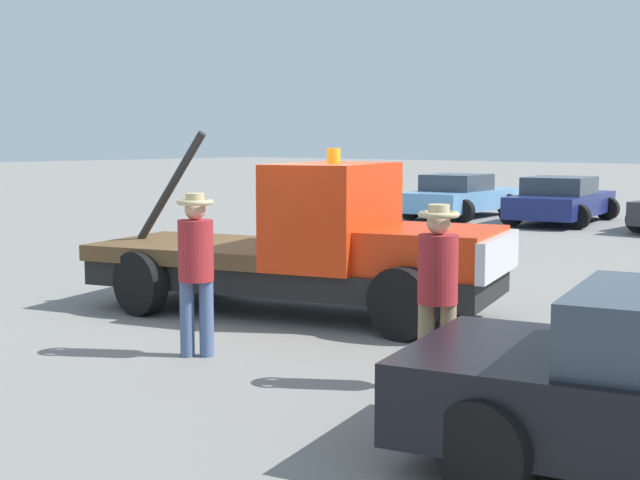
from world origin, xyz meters
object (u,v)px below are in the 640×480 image
at_px(person_near_truck, 438,281).
at_px(person_at_hood, 196,261).
at_px(parked_car_navy, 561,201).
at_px(tow_truck, 315,249).
at_px(parked_car_skyblue, 459,196).

height_order(person_near_truck, person_at_hood, person_at_hood).
bearing_deg(person_at_hood, parked_car_navy, 151.16).
bearing_deg(tow_truck, parked_car_skyblue, 98.18).
relative_size(person_at_hood, parked_car_skyblue, 0.37).
height_order(person_at_hood, parked_car_skyblue, person_at_hood).
xyz_separation_m(tow_truck, parked_car_navy, (-3.39, 14.85, -0.25)).
relative_size(tow_truck, person_at_hood, 3.34).
xyz_separation_m(tow_truck, person_near_truck, (3.26, -2.02, 0.15)).
distance_m(tow_truck, person_at_hood, 2.70).
xyz_separation_m(person_near_truck, parked_car_skyblue, (-9.88, 16.59, -0.40)).
xyz_separation_m(person_near_truck, parked_car_navy, (-6.65, 16.86, -0.40)).
relative_size(person_near_truck, parked_car_navy, 0.35).
bearing_deg(tow_truck, person_near_truck, -47.97).
bearing_deg(person_at_hood, person_near_truck, 61.33).
bearing_deg(parked_car_navy, person_at_hood, -176.56).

